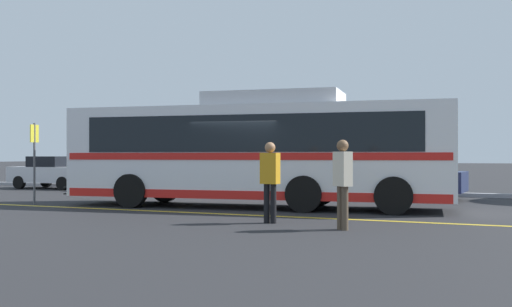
{
  "coord_description": "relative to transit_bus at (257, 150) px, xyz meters",
  "views": [
    {
      "loc": [
        7.16,
        -16.06,
        1.54
      ],
      "look_at": [
        0.18,
        0.27,
        1.6
      ],
      "focal_mm": 42.0,
      "sensor_mm": 36.0,
      "label": 1
    }
  ],
  "objects": [
    {
      "name": "ground_plane",
      "position": [
        -0.19,
        -0.27,
        -1.71
      ],
      "size": [
        220.0,
        220.0,
        0.0
      ],
      "primitive_type": "plane",
      "color": "#262628"
    },
    {
      "name": "curb_strip",
      "position": [
        -0.02,
        7.14,
        -1.64
      ],
      "size": [
        39.29,
        0.36,
        0.15
      ],
      "primitive_type": "cube",
      "color": "#99999E",
      "rests_on": "ground_plane"
    },
    {
      "name": "pedestrian_0",
      "position": [
        3.75,
        -4.24,
        -0.63
      ],
      "size": [
        0.46,
        0.44,
        1.87
      ],
      "rotation": [
        0.0,
        0.0,
        2.41
      ],
      "color": "brown",
      "rests_on": "ground_plane"
    },
    {
      "name": "pedestrian_1",
      "position": [
        1.91,
        -3.68,
        -0.65
      ],
      "size": [
        0.45,
        0.27,
        1.85
      ],
      "rotation": [
        0.0,
        0.0,
        6.15
      ],
      "color": "black",
      "rests_on": "ground_plane"
    },
    {
      "name": "parked_car_0",
      "position": [
        -12.64,
        5.54,
        -0.95
      ],
      "size": [
        4.05,
        1.98,
        1.5
      ],
      "rotation": [
        0.0,
        0.0,
        -1.56
      ],
      "color": "silver",
      "rests_on": "ground_plane"
    },
    {
      "name": "transit_bus",
      "position": [
        0.0,
        0.0,
        0.0
      ],
      "size": [
        11.78,
        3.8,
        3.39
      ],
      "rotation": [
        0.0,
        0.0,
        1.69
      ],
      "color": "silver",
      "rests_on": "ground_plane"
    },
    {
      "name": "parked_car_3",
      "position": [
        3.51,
        5.1,
        -0.96
      ],
      "size": [
        4.09,
        2.2,
        1.48
      ],
      "rotation": [
        0.0,
        0.0,
        -1.62
      ],
      "color": "navy",
      "rests_on": "ground_plane"
    },
    {
      "name": "bus_stop_sign",
      "position": [
        -6.91,
        -1.72,
        -0.1
      ],
      "size": [
        0.08,
        0.4,
        2.57
      ],
      "rotation": [
        0.0,
        0.0,
        1.69
      ],
      "color": "#59595E",
      "rests_on": "ground_plane"
    },
    {
      "name": "lane_strip_0",
      "position": [
        -0.02,
        -2.2,
        -1.71
      ],
      "size": [
        31.29,
        0.2,
        0.01
      ],
      "primitive_type": "cube",
      "rotation": [
        0.0,
        0.0,
        1.57
      ],
      "color": "gold",
      "rests_on": "ground_plane"
    },
    {
      "name": "parked_car_1",
      "position": [
        -7.58,
        5.25,
        -0.95
      ],
      "size": [
        4.42,
        1.81,
        1.51
      ],
      "rotation": [
        0.0,
        0.0,
        -1.56
      ],
      "color": "olive",
      "rests_on": "ground_plane"
    },
    {
      "name": "parked_car_2",
      "position": [
        -2.34,
        5.02,
        -1.02
      ],
      "size": [
        4.25,
        2.25,
        1.35
      ],
      "rotation": [
        0.0,
        0.0,
        1.65
      ],
      "color": "maroon",
      "rests_on": "ground_plane"
    }
  ]
}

